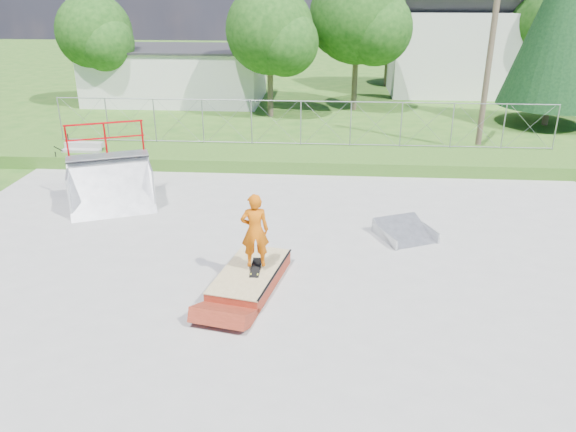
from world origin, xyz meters
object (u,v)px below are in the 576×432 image
at_px(flat_bank_ramp, 405,232).
at_px(skater, 255,233).
at_px(quarter_pipe, 109,170).
at_px(grind_box, 250,277).

bearing_deg(flat_bank_ramp, skater, -167.00).
distance_m(quarter_pipe, skater, 6.86).
bearing_deg(skater, quarter_pipe, -51.12).
xyz_separation_m(grind_box, skater, (0.13, 0.02, 1.13)).
relative_size(quarter_pipe, flat_bank_ramp, 1.75).
bearing_deg(skater, flat_bank_ramp, -152.74).
relative_size(grind_box, skater, 1.58).
height_order(grind_box, quarter_pipe, quarter_pipe).
xyz_separation_m(quarter_pipe, skater, (5.13, -4.56, 0.06)).
xyz_separation_m(grind_box, flat_bank_ramp, (3.96, 2.89, 0.01)).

